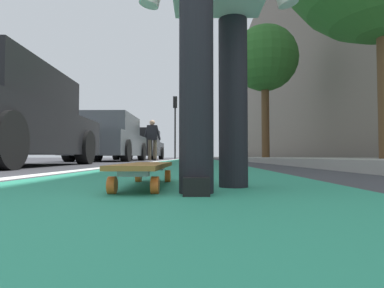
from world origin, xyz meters
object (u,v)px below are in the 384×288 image
skateboard (145,168)px  parked_car_mid (110,139)px  parked_car_far (141,145)px  street_tree_mid (265,59)px  traffic_light (175,116)px  pedestrian_distant (152,137)px

skateboard → parked_car_mid: (8.88, 2.63, 0.62)m
skateboard → parked_car_mid: 9.28m
parked_car_far → street_tree_mid: bearing=-120.6°
parked_car_far → traffic_light: (6.80, -1.22, 2.32)m
parked_car_far → pedestrian_distant: pedestrian_distant is taller
parked_car_mid → parked_car_far: 5.67m
parked_car_far → traffic_light: 7.29m
parked_car_mid → traffic_light: traffic_light is taller
skateboard → pedestrian_distant: (11.46, 1.62, 0.84)m
parked_car_mid → parked_car_far: (5.67, 0.02, 0.01)m
parked_car_mid → street_tree_mid: street_tree_mid is taller
parked_car_far → pedestrian_distant: size_ratio=2.71×
skateboard → traffic_light: 21.60m
parked_car_mid → traffic_light: bearing=-5.5°
skateboard → traffic_light: traffic_light is taller
skateboard → parked_car_far: size_ratio=0.19×
skateboard → traffic_light: (21.35, 1.43, 2.95)m
traffic_light → pedestrian_distant: size_ratio=2.71×
pedestrian_distant → parked_car_far: bearing=18.4°
street_tree_mid → skateboard: bearing=165.6°
skateboard → traffic_light: bearing=3.8°
skateboard → parked_car_far: (14.55, 2.65, 0.63)m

